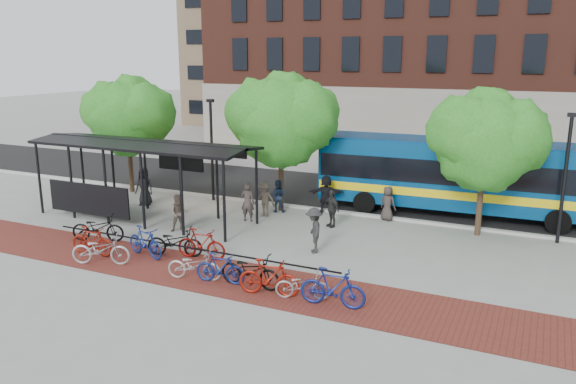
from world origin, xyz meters
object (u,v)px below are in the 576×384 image
at_px(bike_6, 194,265).
at_px(pedestrian_0, 144,187).
at_px(bus, 461,173).
at_px(bike_10, 303,285).
at_px(bike_0, 98,228).
at_px(bike_3, 145,242).
at_px(tree_c, 488,137).
at_px(bike_2, 101,249).
at_px(pedestrian_3, 265,199).
at_px(pedestrian_4, 332,208).
at_px(lamp_post_left, 212,147).
at_px(lamp_post_right, 565,175).
at_px(bike_9, 269,278).
at_px(bike_5, 201,244).
at_px(bike_1, 92,241).
at_px(pedestrian_8, 179,213).
at_px(bike_7, 220,268).
at_px(pedestrian_6, 388,203).
at_px(pedestrian_2, 278,196).
at_px(pedestrian_1, 248,202).
at_px(pedestrian_5, 326,194).
at_px(bike_8, 250,270).
at_px(tree_b, 283,117).
at_px(bike_11, 333,288).
at_px(pedestrian_9, 314,230).
at_px(bus_shelter, 140,153).
at_px(bike_4, 175,242).

height_order(bike_6, pedestrian_0, pedestrian_0).
relative_size(bus, bike_10, 7.72).
bearing_deg(bike_0, bike_3, -122.87).
height_order(tree_c, pedestrian_0, tree_c).
height_order(bike_2, pedestrian_3, pedestrian_3).
distance_m(bike_10, pedestrian_4, 7.54).
xyz_separation_m(lamp_post_left, bike_2, (1.30, -9.42, -2.19)).
bearing_deg(lamp_post_right, bike_9, -131.06).
xyz_separation_m(lamp_post_left, bike_5, (4.22, -7.46, -2.18)).
xyz_separation_m(bike_1, bike_2, (0.97, -0.58, 0.01)).
bearing_deg(pedestrian_8, pedestrian_0, 109.16).
height_order(bike_7, pedestrian_3, pedestrian_3).
bearing_deg(pedestrian_0, pedestrian_6, 1.43).
distance_m(bike_10, pedestrian_2, 9.82).
bearing_deg(bus, bike_2, -133.86).
height_order(lamp_post_right, pedestrian_1, lamp_post_right).
relative_size(pedestrian_4, pedestrian_5, 0.90).
bearing_deg(bike_6, bike_8, -96.52).
bearing_deg(pedestrian_1, tree_b, -112.43).
bearing_deg(pedestrian_0, bike_10, -41.28).
distance_m(bike_3, bike_10, 6.78).
bearing_deg(pedestrian_2, pedestrian_0, -6.81).
relative_size(tree_c, bike_11, 2.97).
relative_size(bike_7, pedestrian_9, 0.99).
xyz_separation_m(bike_0, bike_9, (8.53, -1.78, 0.03)).
xyz_separation_m(lamp_post_left, pedestrian_9, (7.67, -5.10, -1.88)).
relative_size(pedestrian_2, pedestrian_8, 0.97).
xyz_separation_m(bike_0, pedestrian_4, (7.75, 5.74, 0.26)).
relative_size(bike_6, pedestrian_3, 1.14).
bearing_deg(bike_11, bike_2, 86.44).
bearing_deg(tree_b, pedestrian_4, -26.67).
distance_m(bike_8, bike_9, 0.90).
relative_size(bike_2, bike_3, 1.10).
relative_size(lamp_post_left, bike_0, 2.43).
bearing_deg(pedestrian_0, bike_0, -80.60).
bearing_deg(bike_9, bike_7, 74.14).
bearing_deg(bike_10, bike_11, -115.58).
bearing_deg(bus_shelter, bus, 26.86).
xyz_separation_m(tree_b, pedestrian_8, (-2.53, -4.85, -3.66)).
height_order(lamp_post_right, bike_4, lamp_post_right).
xyz_separation_m(bike_6, pedestrian_6, (3.97, 9.39, 0.30)).
relative_size(bus, bike_7, 7.63).
bearing_deg(bike_6, tree_b, -6.75).
height_order(tree_b, pedestrian_8, tree_b).
distance_m(bike_3, pedestrian_1, 5.72).
distance_m(bike_4, bike_9, 5.01).
bearing_deg(pedestrian_2, bus, -179.48).
relative_size(tree_b, bike_3, 3.39).
distance_m(lamp_post_right, pedestrian_8, 15.44).
bearing_deg(bike_4, bike_5, -97.98).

